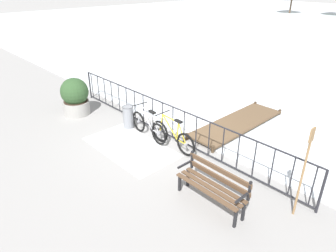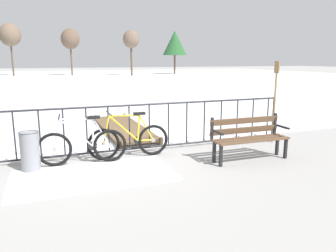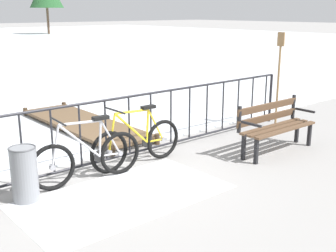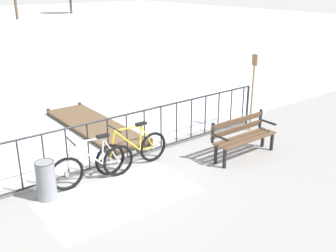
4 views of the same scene
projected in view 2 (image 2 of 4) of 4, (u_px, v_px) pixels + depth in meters
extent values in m
plane|color=gray|center=(99.00, 156.00, 6.90)|extent=(160.00, 160.00, 0.00)
cube|color=silver|center=(54.00, 80.00, 32.88)|extent=(80.00, 56.00, 0.03)
cube|color=white|center=(94.00, 176.00, 5.70)|extent=(2.79, 1.54, 0.01)
cylinder|color=#232328|center=(97.00, 107.00, 6.69)|extent=(9.00, 0.04, 0.04)
cylinder|color=#232328|center=(99.00, 152.00, 6.88)|extent=(9.00, 0.04, 0.04)
cylinder|color=#232328|center=(273.00, 118.00, 8.37)|extent=(0.06, 0.06, 1.05)
cylinder|color=#232328|center=(14.00, 136.00, 6.23)|extent=(0.03, 0.03, 0.97)
cylinder|color=#232328|center=(40.00, 134.00, 6.39)|extent=(0.03, 0.03, 0.97)
cylinder|color=#232328|center=(64.00, 132.00, 6.55)|extent=(0.03, 0.03, 0.97)
cylinder|color=#232328|center=(87.00, 131.00, 6.71)|extent=(0.03, 0.03, 0.97)
cylinder|color=#232328|center=(109.00, 129.00, 6.87)|extent=(0.03, 0.03, 0.97)
cylinder|color=#232328|center=(129.00, 127.00, 7.03)|extent=(0.03, 0.03, 0.97)
cylinder|color=#232328|center=(149.00, 126.00, 7.18)|extent=(0.03, 0.03, 0.97)
cylinder|color=#232328|center=(168.00, 125.00, 7.34)|extent=(0.03, 0.03, 0.97)
cylinder|color=#232328|center=(187.00, 123.00, 7.50)|extent=(0.03, 0.03, 0.97)
cylinder|color=#232328|center=(204.00, 122.00, 7.66)|extent=(0.03, 0.03, 0.97)
cylinder|color=#232328|center=(221.00, 121.00, 7.82)|extent=(0.03, 0.03, 0.97)
cylinder|color=#232328|center=(237.00, 119.00, 7.98)|extent=(0.03, 0.03, 0.97)
cylinder|color=#232328|center=(253.00, 118.00, 8.14)|extent=(0.03, 0.03, 0.97)
cylinder|color=#232328|center=(268.00, 117.00, 8.30)|extent=(0.03, 0.03, 0.97)
torus|color=black|center=(110.00, 146.00, 6.44)|extent=(0.66, 0.12, 0.66)
cylinder|color=gray|center=(110.00, 146.00, 6.44)|extent=(0.08, 0.07, 0.08)
torus|color=black|center=(54.00, 150.00, 6.16)|extent=(0.66, 0.12, 0.66)
cylinder|color=gray|center=(54.00, 150.00, 6.16)|extent=(0.08, 0.07, 0.08)
cylinder|color=#B2B2B7|center=(93.00, 133.00, 6.30)|extent=(0.08, 0.04, 0.53)
cylinder|color=#B2B2B7|center=(76.00, 133.00, 6.21)|extent=(0.61, 0.09, 0.59)
cylinder|color=#B2B2B7|center=(77.00, 119.00, 6.16)|extent=(0.63, 0.09, 0.07)
cylinder|color=#B2B2B7|center=(101.00, 146.00, 6.39)|extent=(0.34, 0.06, 0.05)
cylinder|color=#B2B2B7|center=(102.00, 133.00, 6.34)|extent=(0.32, 0.06, 0.56)
cylinder|color=#B2B2B7|center=(57.00, 135.00, 6.11)|extent=(0.16, 0.05, 0.59)
cube|color=black|center=(94.00, 117.00, 6.24)|extent=(0.25, 0.12, 0.05)
cylinder|color=black|center=(59.00, 117.00, 6.06)|extent=(0.07, 0.52, 0.03)
cylinder|color=black|center=(93.00, 146.00, 6.34)|extent=(0.18, 0.04, 0.18)
torus|color=black|center=(153.00, 140.00, 6.89)|extent=(0.66, 0.06, 0.66)
cylinder|color=gray|center=(153.00, 140.00, 6.89)|extent=(0.08, 0.06, 0.08)
torus|color=black|center=(104.00, 144.00, 6.53)|extent=(0.66, 0.06, 0.66)
cylinder|color=gray|center=(104.00, 144.00, 6.53)|extent=(0.08, 0.06, 0.08)
cylinder|color=yellow|center=(139.00, 128.00, 6.73)|extent=(0.08, 0.04, 0.53)
cylinder|color=yellow|center=(124.00, 128.00, 6.61)|extent=(0.61, 0.04, 0.59)
cylinder|color=yellow|center=(124.00, 116.00, 6.57)|extent=(0.63, 0.04, 0.07)
cylinder|color=yellow|center=(146.00, 140.00, 6.83)|extent=(0.34, 0.03, 0.05)
cylinder|color=yellow|center=(146.00, 128.00, 6.79)|extent=(0.32, 0.03, 0.56)
cylinder|color=yellow|center=(106.00, 130.00, 6.49)|extent=(0.16, 0.03, 0.59)
cube|color=black|center=(139.00, 113.00, 6.67)|extent=(0.24, 0.10, 0.05)
cylinder|color=black|center=(109.00, 113.00, 6.45)|extent=(0.03, 0.52, 0.03)
cylinder|color=black|center=(138.00, 140.00, 6.77)|extent=(0.18, 0.02, 0.18)
cube|color=brown|center=(247.00, 138.00, 6.64)|extent=(1.60, 0.12, 0.04)
cube|color=brown|center=(251.00, 139.00, 6.49)|extent=(1.60, 0.12, 0.04)
cube|color=brown|center=(256.00, 141.00, 6.35)|extent=(1.60, 0.12, 0.04)
cube|color=brown|center=(244.00, 130.00, 6.70)|extent=(1.60, 0.07, 0.12)
cube|color=brown|center=(245.00, 121.00, 6.66)|extent=(1.60, 0.07, 0.12)
cube|color=black|center=(286.00, 148.00, 6.68)|extent=(0.05, 0.06, 0.44)
cube|color=black|center=(277.00, 145.00, 6.92)|extent=(0.05, 0.06, 0.44)
cube|color=black|center=(275.00, 124.00, 6.94)|extent=(0.05, 0.04, 0.45)
cube|color=black|center=(283.00, 127.00, 6.71)|extent=(0.04, 0.40, 0.04)
cube|color=black|center=(221.00, 155.00, 6.16)|extent=(0.05, 0.06, 0.44)
cube|color=black|center=(214.00, 152.00, 6.40)|extent=(0.05, 0.06, 0.44)
cube|color=black|center=(212.00, 129.00, 6.42)|extent=(0.05, 0.04, 0.45)
cube|color=black|center=(218.00, 133.00, 6.19)|extent=(0.04, 0.40, 0.04)
cylinder|color=gray|center=(30.00, 151.00, 5.93)|extent=(0.34, 0.34, 0.72)
torus|color=#494A4E|center=(28.00, 132.00, 5.85)|extent=(0.35, 0.35, 0.02)
cylinder|color=#937047|center=(274.00, 108.00, 7.85)|extent=(0.04, 0.04, 1.70)
cube|color=#937047|center=(277.00, 67.00, 7.65)|extent=(0.03, 0.16, 0.28)
cube|color=brown|center=(123.00, 127.00, 9.19)|extent=(1.10, 3.68, 0.06)
cylinder|color=#433323|center=(120.00, 145.00, 7.34)|extent=(0.10, 0.10, 0.20)
cylinder|color=#433323|center=(161.00, 142.00, 7.68)|extent=(0.10, 0.10, 0.20)
cylinder|color=#433323|center=(95.00, 118.00, 10.71)|extent=(0.10, 0.10, 0.20)
cylinder|color=#433323|center=(125.00, 117.00, 11.05)|extent=(0.10, 0.10, 0.20)
cylinder|color=brown|center=(71.00, 60.00, 41.67)|extent=(0.20, 0.20, 3.92)
ellipsoid|color=brown|center=(70.00, 39.00, 41.13)|extent=(2.33, 2.33, 2.56)
cylinder|color=brown|center=(175.00, 58.00, 46.43)|extent=(0.24, 0.24, 4.45)
cone|color=#235128|center=(175.00, 43.00, 46.00)|extent=(3.40, 3.40, 3.39)
cylinder|color=brown|center=(131.00, 60.00, 40.91)|extent=(0.25, 0.25, 3.92)
ellipsoid|color=brown|center=(131.00, 39.00, 40.39)|extent=(2.04, 2.04, 2.24)
cylinder|color=brown|center=(12.00, 59.00, 40.49)|extent=(0.22, 0.22, 4.27)
ellipsoid|color=brown|center=(10.00, 35.00, 39.90)|extent=(2.56, 2.56, 2.82)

